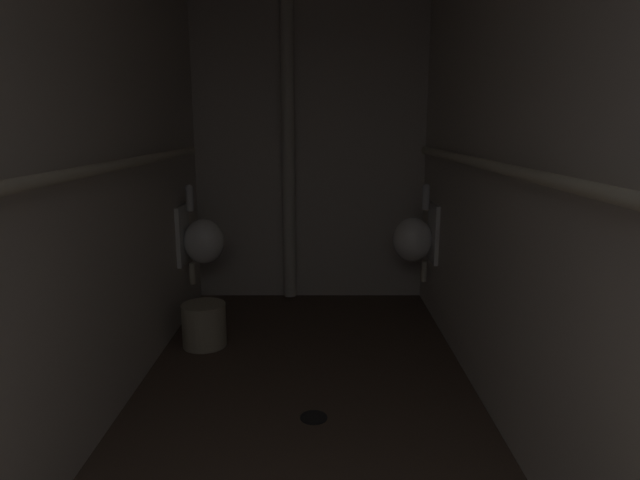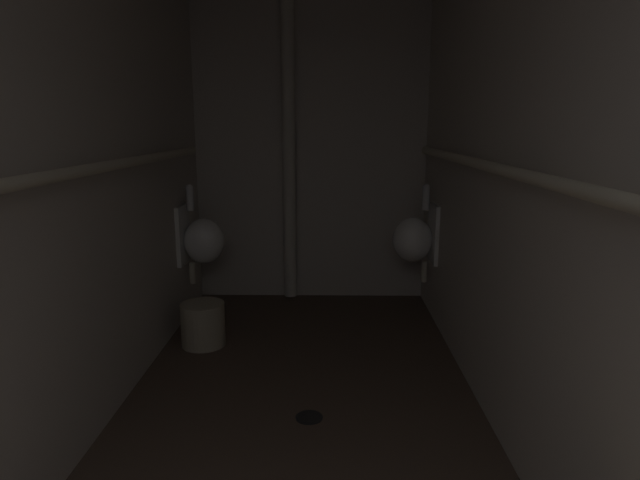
{
  "view_description": "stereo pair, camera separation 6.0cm",
  "coord_description": "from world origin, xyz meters",
  "px_view_note": "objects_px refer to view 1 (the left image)",
  "views": [
    {
      "loc": [
        0.08,
        -0.2,
        1.46
      ],
      "look_at": [
        0.09,
        3.07,
        0.76
      ],
      "focal_mm": 30.18,
      "sensor_mm": 36.0,
      "label": 1
    },
    {
      "loc": [
        0.14,
        -0.2,
        1.46
      ],
      "look_at": [
        0.09,
        3.07,
        0.76
      ],
      "focal_mm": 30.18,
      "sensor_mm": 36.0,
      "label": 2
    }
  ],
  "objects_px": {
    "urinal_left_mid": "(199,240)",
    "urinal_right_mid": "(413,238)",
    "waste_bin": "(202,325)",
    "floor_drain": "(312,417)",
    "standpipe_back_wall": "(286,155)"
  },
  "relations": [
    {
      "from": "floor_drain",
      "to": "standpipe_back_wall",
      "type": "bearing_deg",
      "value": 96.67
    },
    {
      "from": "urinal_left_mid",
      "to": "standpipe_back_wall",
      "type": "relative_size",
      "value": 0.32
    },
    {
      "from": "urinal_left_mid",
      "to": "waste_bin",
      "type": "bearing_deg",
      "value": -77.82
    },
    {
      "from": "urinal_left_mid",
      "to": "standpipe_back_wall",
      "type": "bearing_deg",
      "value": 37.88
    },
    {
      "from": "floor_drain",
      "to": "waste_bin",
      "type": "bearing_deg",
      "value": 129.01
    },
    {
      "from": "standpipe_back_wall",
      "to": "floor_drain",
      "type": "height_order",
      "value": "standpipe_back_wall"
    },
    {
      "from": "urinal_left_mid",
      "to": "standpipe_back_wall",
      "type": "height_order",
      "value": "standpipe_back_wall"
    },
    {
      "from": "floor_drain",
      "to": "urinal_left_mid",
      "type": "bearing_deg",
      "value": 120.82
    },
    {
      "from": "standpipe_back_wall",
      "to": "waste_bin",
      "type": "height_order",
      "value": "standpipe_back_wall"
    },
    {
      "from": "floor_drain",
      "to": "urinal_right_mid",
      "type": "bearing_deg",
      "value": 63.33
    },
    {
      "from": "urinal_right_mid",
      "to": "standpipe_back_wall",
      "type": "bearing_deg",
      "value": 156.65
    },
    {
      "from": "urinal_left_mid",
      "to": "urinal_right_mid",
      "type": "bearing_deg",
      "value": 2.41
    },
    {
      "from": "standpipe_back_wall",
      "to": "waste_bin",
      "type": "relative_size",
      "value": 8.17
    },
    {
      "from": "waste_bin",
      "to": "urinal_right_mid",
      "type": "bearing_deg",
      "value": 21.26
    },
    {
      "from": "urinal_left_mid",
      "to": "floor_drain",
      "type": "xyz_separation_m",
      "value": [
        0.86,
        -1.44,
        -0.61
      ]
    }
  ]
}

